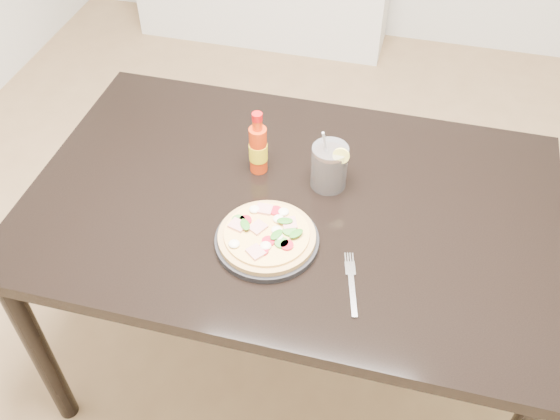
% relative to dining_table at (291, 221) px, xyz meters
% --- Properties ---
extents(floor, '(4.50, 4.50, 0.00)m').
position_rel_dining_table_xyz_m(floor, '(0.14, -0.01, -0.67)').
color(floor, '#9E7A51').
rests_on(floor, ground).
extents(dining_table, '(1.40, 0.90, 0.75)m').
position_rel_dining_table_xyz_m(dining_table, '(0.00, 0.00, 0.00)').
color(dining_table, black).
rests_on(dining_table, ground).
extents(plate, '(0.26, 0.26, 0.02)m').
position_rel_dining_table_xyz_m(plate, '(-0.02, -0.16, 0.09)').
color(plate, black).
rests_on(plate, dining_table).
extents(pizza, '(0.24, 0.24, 0.03)m').
position_rel_dining_table_xyz_m(pizza, '(-0.02, -0.16, 0.11)').
color(pizza, '#D6B760').
rests_on(pizza, plate).
extents(hot_sauce_bottle, '(0.06, 0.06, 0.19)m').
position_rel_dining_table_xyz_m(hot_sauce_bottle, '(-0.12, 0.10, 0.16)').
color(hot_sauce_bottle, red).
rests_on(hot_sauce_bottle, dining_table).
extents(cola_cup, '(0.10, 0.10, 0.19)m').
position_rel_dining_table_xyz_m(cola_cup, '(0.08, 0.09, 0.14)').
color(cola_cup, black).
rests_on(cola_cup, dining_table).
extents(fork, '(0.06, 0.19, 0.00)m').
position_rel_dining_table_xyz_m(fork, '(0.20, -0.23, 0.09)').
color(fork, silver).
rests_on(fork, dining_table).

